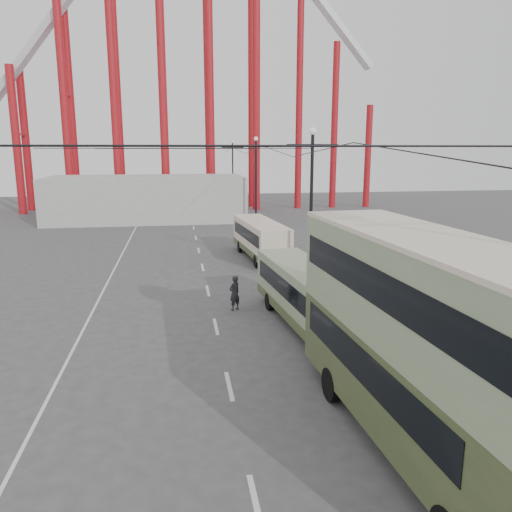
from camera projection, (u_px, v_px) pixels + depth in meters
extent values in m
plane|color=#444446|center=(281.00, 451.00, 13.58)|extent=(160.00, 160.00, 0.00)
cube|color=silver|center=(205.00, 278.00, 31.78)|extent=(0.15, 82.00, 0.01)
cube|color=silver|center=(299.00, 271.00, 33.72)|extent=(0.12, 120.00, 0.01)
cube|color=silver|center=(110.00, 278.00, 31.84)|extent=(0.12, 120.00, 0.01)
cylinder|color=black|center=(311.00, 208.00, 30.88)|extent=(0.20, 0.20, 9.00)
cylinder|color=black|center=(310.00, 274.00, 31.77)|extent=(0.44, 0.44, 0.50)
cube|color=black|center=(313.00, 145.00, 30.08)|extent=(3.20, 0.10, 0.10)
sphere|color=white|center=(313.00, 131.00, 29.91)|extent=(0.44, 0.44, 0.44)
cylinder|color=black|center=(256.00, 184.00, 52.13)|extent=(0.20, 0.20, 9.00)
cylinder|color=black|center=(256.00, 224.00, 53.02)|extent=(0.44, 0.44, 0.50)
cube|color=black|center=(256.00, 147.00, 51.33)|extent=(3.20, 0.10, 0.10)
sphere|color=white|center=(256.00, 139.00, 51.16)|extent=(0.44, 0.44, 0.44)
cylinder|color=black|center=(233.00, 174.00, 73.37)|extent=(0.20, 0.20, 9.00)
cylinder|color=black|center=(233.00, 203.00, 74.27)|extent=(0.44, 0.44, 0.50)
cube|color=black|center=(233.00, 147.00, 72.58)|extent=(3.20, 0.10, 0.10)
sphere|color=white|center=(232.00, 142.00, 72.41)|extent=(0.44, 0.44, 0.44)
cylinder|color=maroon|center=(16.00, 141.00, 61.48)|extent=(1.00, 1.00, 18.00)
cylinder|color=maroon|center=(26.00, 142.00, 65.34)|extent=(1.00, 1.00, 18.00)
cylinder|color=maroon|center=(64.00, 104.00, 61.44)|extent=(1.00, 1.00, 27.00)
cylinder|color=maroon|center=(71.00, 107.00, 65.31)|extent=(1.00, 1.00, 27.00)
cylinder|color=maroon|center=(112.00, 67.00, 61.41)|extent=(1.00, 1.00, 36.00)
cylinder|color=maroon|center=(116.00, 72.00, 65.27)|extent=(1.00, 1.00, 36.00)
cylinder|color=maroon|center=(160.00, 29.00, 61.38)|extent=(1.00, 1.00, 45.00)
cylinder|color=maroon|center=(161.00, 36.00, 65.24)|extent=(1.00, 1.00, 45.00)
cylinder|color=maroon|center=(208.00, 1.00, 61.56)|extent=(1.00, 1.00, 52.00)
cylinder|color=maroon|center=(206.00, 9.00, 65.42)|extent=(1.00, 1.00, 52.00)
cylinder|color=maroon|center=(299.00, 96.00, 66.65)|extent=(0.90, 0.90, 30.00)
cylinder|color=maroon|center=(334.00, 127.00, 68.25)|extent=(0.90, 0.90, 22.00)
cylinder|color=maroon|center=(368.00, 157.00, 69.85)|extent=(0.90, 0.90, 14.00)
cube|color=silver|center=(338.00, 25.00, 65.53)|extent=(9.89, 2.00, 10.87)
cube|color=#A3A39D|center=(147.00, 198.00, 57.54)|extent=(22.00, 10.00, 5.00)
cube|color=#3B4626|center=(419.00, 388.00, 13.27)|extent=(3.42, 11.16, 2.42)
cube|color=black|center=(420.00, 371.00, 13.17)|extent=(3.32, 8.97, 0.99)
cube|color=gray|center=(422.00, 339.00, 12.98)|extent=(3.44, 11.17, 0.33)
cube|color=gray|center=(426.00, 288.00, 12.69)|extent=(3.42, 11.16, 2.42)
cube|color=black|center=(427.00, 284.00, 12.67)|extent=(3.42, 10.51, 0.94)
cube|color=beige|center=(430.00, 239.00, 12.43)|extent=(3.44, 11.17, 0.13)
cylinder|color=black|center=(332.00, 384.00, 16.22)|extent=(0.37, 1.12, 1.10)
cylinder|color=black|center=(401.00, 377.00, 16.75)|extent=(0.37, 1.12, 1.10)
cube|color=gray|center=(308.00, 295.00, 22.61)|extent=(3.13, 9.98, 2.14)
cube|color=black|center=(309.00, 288.00, 22.54)|extent=(3.07, 8.91, 0.85)
cube|color=#3B4626|center=(308.00, 313.00, 22.79)|extent=(3.16, 9.98, 0.45)
cube|color=gray|center=(309.00, 271.00, 22.37)|extent=(3.15, 9.98, 0.14)
cylinder|color=black|center=(270.00, 303.00, 25.22)|extent=(0.33, 0.91, 0.89)
cylinder|color=black|center=(308.00, 300.00, 25.71)|extent=(0.33, 0.91, 0.89)
cylinder|color=black|center=(311.00, 346.00, 19.64)|extent=(0.33, 0.91, 0.89)
cylinder|color=black|center=(358.00, 341.00, 20.13)|extent=(0.33, 0.91, 0.89)
cube|color=beige|center=(260.00, 238.00, 37.26)|extent=(3.05, 9.15, 2.16)
cube|color=black|center=(260.00, 233.00, 37.18)|extent=(2.99, 8.08, 0.85)
cube|color=#3B4626|center=(260.00, 249.00, 37.44)|extent=(3.08, 9.16, 0.45)
cube|color=beige|center=(260.00, 222.00, 37.02)|extent=(3.07, 9.16, 0.14)
cylinder|color=black|center=(240.00, 247.00, 39.47)|extent=(0.33, 0.92, 0.90)
cylinder|color=black|center=(265.00, 246.00, 39.95)|extent=(0.33, 0.92, 0.90)
cylinder|color=black|center=(256.00, 261.00, 34.69)|extent=(0.33, 0.92, 0.90)
cylinder|color=black|center=(284.00, 259.00, 35.18)|extent=(0.33, 0.92, 0.90)
imported|color=black|center=(235.00, 293.00, 25.29)|extent=(0.78, 0.74, 1.80)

